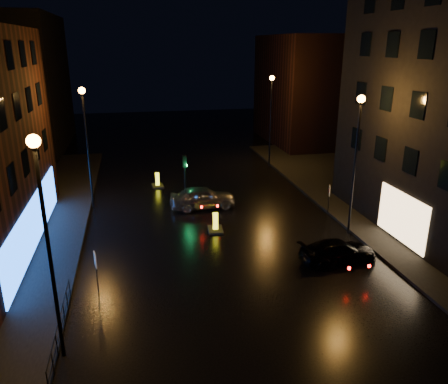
{
  "coord_description": "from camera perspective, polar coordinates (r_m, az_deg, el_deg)",
  "views": [
    {
      "loc": [
        -4.74,
        -16.41,
        11.04
      ],
      "look_at": [
        0.29,
        7.29,
        2.8
      ],
      "focal_mm": 35.0,
      "sensor_mm": 36.0,
      "label": 1
    }
  ],
  "objects": [
    {
      "name": "road_sign_left",
      "position": [
        20.93,
        -16.41,
        -8.92
      ],
      "size": [
        0.15,
        0.51,
        2.11
      ],
      "rotation": [
        0.0,
        0.0,
        0.21
      ],
      "color": "black",
      "rests_on": "ground"
    },
    {
      "name": "traffic_signal",
      "position": [
        32.38,
        -5.05,
        -0.28
      ],
      "size": [
        1.4,
        2.4,
        3.45
      ],
      "color": "black",
      "rests_on": "ground"
    },
    {
      "name": "building_far_right",
      "position": [
        52.53,
        10.42,
        12.98
      ],
      "size": [
        8.0,
        14.0,
        12.0
      ],
      "primitive_type": "cube",
      "color": "black",
      "rests_on": "ground"
    },
    {
      "name": "street_lamp_lnear",
      "position": [
        15.72,
        -22.42,
        -3.11
      ],
      "size": [
        0.44,
        0.44,
        8.37
      ],
      "color": "black",
      "rests_on": "ground"
    },
    {
      "name": "building_far_left",
      "position": [
        52.79,
        -24.91,
        12.72
      ],
      "size": [
        8.0,
        16.0,
        14.0
      ],
      "primitive_type": "cube",
      "color": "black",
      "rests_on": "ground"
    },
    {
      "name": "bollard_near",
      "position": [
        27.22,
        -1.12,
        -4.55
      ],
      "size": [
        1.02,
        1.43,
        1.18
      ],
      "rotation": [
        0.0,
        0.0,
        -0.09
      ],
      "color": "black",
      "rests_on": "ground"
    },
    {
      "name": "silver_hatchback",
      "position": [
        30.79,
        -2.79,
        -0.71
      ],
      "size": [
        4.6,
        1.9,
        1.56
      ],
      "primitive_type": "imported",
      "rotation": [
        0.0,
        0.0,
        1.58
      ],
      "color": "#9A9CA1",
      "rests_on": "ground"
    },
    {
      "name": "street_lamp_rfar",
      "position": [
        40.78,
        6.16,
        10.96
      ],
      "size": [
        0.44,
        0.44,
        8.37
      ],
      "color": "black",
      "rests_on": "ground"
    },
    {
      "name": "ground",
      "position": [
        20.34,
        3.57,
        -14.13
      ],
      "size": [
        120.0,
        120.0,
        0.0
      ],
      "primitive_type": "plane",
      "color": "black",
      "rests_on": "ground"
    },
    {
      "name": "road_sign_right",
      "position": [
        30.05,
        13.58,
        -0.14
      ],
      "size": [
        0.23,
        0.49,
        2.09
      ],
      "rotation": [
        0.0,
        0.0,
        2.77
      ],
      "color": "black",
      "rests_on": "ground"
    },
    {
      "name": "street_lamp_lfar",
      "position": [
        31.05,
        -17.61,
        7.75
      ],
      "size": [
        0.44,
        0.44,
        8.37
      ],
      "color": "black",
      "rests_on": "ground"
    },
    {
      "name": "street_lamp_rnear",
      "position": [
        26.26,
        16.95,
        5.93
      ],
      "size": [
        0.44,
        0.44,
        8.37
      ],
      "color": "black",
      "rests_on": "ground"
    },
    {
      "name": "bollard_far",
      "position": [
        35.99,
        -8.68,
        1.12
      ],
      "size": [
        0.97,
        1.38,
        1.15
      ],
      "rotation": [
        0.0,
        0.0,
        0.07
      ],
      "color": "black",
      "rests_on": "ground"
    },
    {
      "name": "pavement_right",
      "position": [
        32.67,
        23.98,
        -2.52
      ],
      "size": [
        12.0,
        44.0,
        0.15
      ],
      "primitive_type": "cube",
      "color": "black",
      "rests_on": "ground"
    },
    {
      "name": "guard_railing",
      "position": [
        18.82,
        -20.65,
        -15.77
      ],
      "size": [
        0.05,
        6.04,
        1.0
      ],
      "color": "black",
      "rests_on": "ground"
    },
    {
      "name": "dark_sedan",
      "position": [
        24.11,
        14.67,
        -7.52
      ],
      "size": [
        4.32,
        2.05,
        1.22
      ],
      "primitive_type": "imported",
      "rotation": [
        0.0,
        0.0,
        1.65
      ],
      "color": "black",
      "rests_on": "ground"
    }
  ]
}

